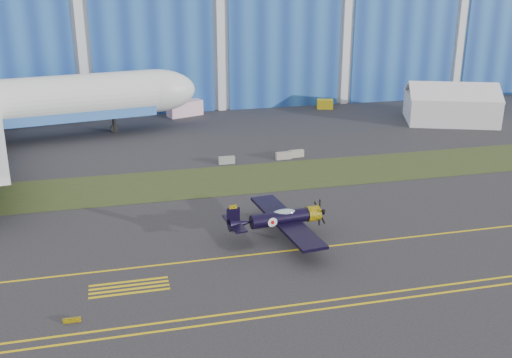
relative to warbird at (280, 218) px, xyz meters
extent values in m
plane|color=#2F2E32|center=(4.46, 2.33, -1.92)|extent=(260.00, 260.00, 0.00)
cube|color=#475128|center=(4.46, 16.33, -1.90)|extent=(260.00, 10.00, 0.02)
cube|color=silver|center=(4.46, 74.33, 13.08)|extent=(220.00, 45.00, 30.00)
cube|color=#20459A|center=(4.46, 51.53, 8.08)|extent=(220.00, 0.60, 20.00)
cube|color=yellow|center=(4.46, -2.67, -1.91)|extent=(200.00, 0.20, 0.02)
cube|color=yellow|center=(4.46, -12.17, -1.91)|extent=(80.00, 0.20, 0.02)
cube|color=yellow|center=(4.46, -11.17, -1.91)|extent=(80.00, 0.20, 0.02)
cube|color=yellow|center=(-17.54, -9.67, -1.74)|extent=(1.20, 0.15, 0.35)
cube|color=#F6C7D9|center=(-2.19, 48.86, -0.69)|extent=(6.06, 4.03, 2.44)
cube|color=yellow|center=(21.86, 48.40, -1.14)|extent=(3.02, 2.32, 1.55)
cube|color=gray|center=(-0.47, 22.31, -1.47)|extent=(2.00, 0.61, 0.90)
cube|color=gray|center=(6.88, 22.42, -1.47)|extent=(2.02, 0.67, 0.90)
cube|color=#9B9A83|center=(8.67, 22.87, -1.47)|extent=(2.05, 0.80, 0.90)
camera|label=1|loc=(-13.72, -46.94, 21.00)|focal=42.00mm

